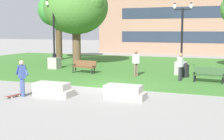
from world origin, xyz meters
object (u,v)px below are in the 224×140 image
object	(u,v)px
person_skateboarder	(22,76)
lamp_post_right	(181,60)
park_bench_near_right	(84,66)
lamp_post_center	(54,55)
concrete_block_left	(125,92)
person_bystander_near_lawn	(180,65)
concrete_block_center	(53,90)
trash_bin	(185,70)
park_bench_near_left	(209,74)
person_bystander_far_lawn	(136,62)
skateboard	(14,95)

from	to	relation	value
person_skateboarder	lamp_post_right	xyz separation A→B (m)	(5.86, 9.86, 0.06)
person_skateboarder	park_bench_near_right	bearing A→B (deg)	95.12
park_bench_near_right	lamp_post_center	world-z (taller)	lamp_post_center
concrete_block_left	lamp_post_right	size ratio (longest dim) A/B	0.37
person_bystander_near_lawn	concrete_block_center	bearing A→B (deg)	-126.88
lamp_post_center	trash_bin	xyz separation A→B (m)	(10.42, -0.78, -0.61)
park_bench_near_left	person_bystander_far_lawn	world-z (taller)	person_bystander_far_lawn
concrete_block_center	person_bystander_near_lawn	world-z (taller)	person_bystander_near_lawn
concrete_block_left	person_bystander_far_lawn	bearing A→B (deg)	102.66
park_bench_near_left	skateboard	bearing A→B (deg)	-138.00
skateboard	person_bystander_far_lawn	size ratio (longest dim) A/B	0.61
park_bench_near_right	person_bystander_near_lawn	bearing A→B (deg)	-7.52
trash_bin	person_bystander_far_lawn	bearing A→B (deg)	-165.09
lamp_post_right	trash_bin	bearing A→B (deg)	-67.93
park_bench_near_left	person_bystander_far_lawn	distance (m)	4.85
concrete_block_left	park_bench_near_left	bearing A→B (deg)	61.12
concrete_block_center	lamp_post_center	bearing A→B (deg)	121.20
park_bench_near_right	person_bystander_near_lawn	size ratio (longest dim) A/B	1.08
skateboard	lamp_post_right	distance (m)	11.90
person_bystander_far_lawn	lamp_post_right	bearing A→B (deg)	35.94
person_skateboarder	concrete_block_center	bearing A→B (deg)	23.15
trash_bin	person_bystander_near_lawn	xyz separation A→B (m)	(-0.08, -1.63, 0.48)
concrete_block_center	lamp_post_right	world-z (taller)	lamp_post_right
lamp_post_center	park_bench_near_right	bearing A→B (deg)	-23.79
skateboard	lamp_post_center	distance (m)	10.62
concrete_block_center	person_bystander_far_lawn	xyz separation A→B (m)	(1.86, 7.35, 0.68)
concrete_block_left	person_skateboarder	distance (m)	4.88
skateboard	person_bystander_near_lawn	world-z (taller)	person_bystander_near_lawn
concrete_block_center	skateboard	world-z (taller)	concrete_block_center
park_bench_near_left	concrete_block_left	bearing A→B (deg)	-118.88
person_skateboarder	person_bystander_near_lawn	world-z (taller)	person_bystander_near_lawn
concrete_block_left	person_bystander_far_lawn	size ratio (longest dim) A/B	1.08
concrete_block_left	lamp_post_center	world-z (taller)	lamp_post_center
person_skateboarder	trash_bin	distance (m)	10.80
concrete_block_center	concrete_block_left	distance (m)	3.42
lamp_post_right	trash_bin	distance (m)	1.31
skateboard	person_bystander_far_lawn	distance (m)	8.95
concrete_block_left	lamp_post_center	xyz separation A→B (m)	(-8.80, 8.35, 0.80)
person_skateboarder	person_bystander_near_lawn	size ratio (longest dim) A/B	1.00
park_bench_near_right	person_bystander_near_lawn	xyz separation A→B (m)	(6.95, -0.92, 0.44)
concrete_block_left	lamp_post_center	size ratio (longest dim) A/B	0.34
person_skateboarder	person_bystander_near_lawn	bearing A→B (deg)	48.78
lamp_post_right	concrete_block_left	bearing A→B (deg)	-97.70
lamp_post_center	person_bystander_near_lawn	xyz separation A→B (m)	(10.35, -2.41, -0.13)
trash_bin	person_bystander_near_lawn	size ratio (longest dim) A/B	0.56
concrete_block_center	lamp_post_center	world-z (taller)	lamp_post_center
concrete_block_center	person_skateboarder	distance (m)	1.58
trash_bin	person_bystander_near_lawn	distance (m)	1.70
lamp_post_center	concrete_block_left	bearing A→B (deg)	-43.50
trash_bin	person_skateboarder	bearing A→B (deg)	-125.80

